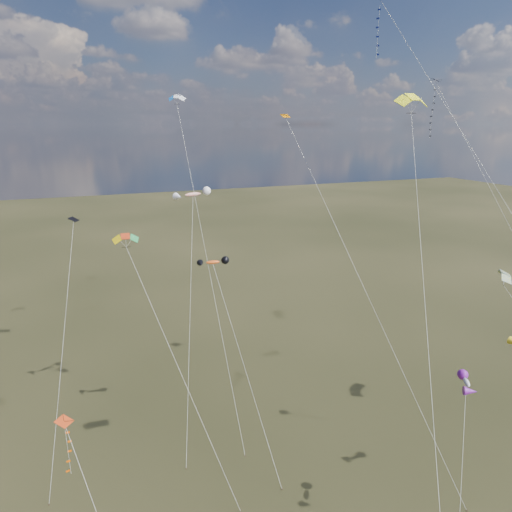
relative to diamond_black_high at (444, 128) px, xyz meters
name	(u,v)px	position (x,y,z in m)	size (l,w,h in m)	color
diamond_black_high	(444,128)	(0.00, 0.00, 0.00)	(4.13, 28.57, 36.57)	black
diamond_navy_tall	(405,67)	(-11.05, -6.44, 5.17)	(5.67, 37.88, 42.73)	#121B50
diamond_black_mid	(67,293)	(-40.58, 2.84, -15.03)	(4.98, 12.12, 22.80)	black
diamond_red_low	(70,454)	(-40.96, -12.33, -21.46)	(4.12, 7.86, 12.41)	#C03812
diamond_orange_center	(340,234)	(-15.94, -5.21, -9.66)	(8.56, 21.11, 32.59)	#DA7300
parafoil_yellow	(413,99)	(-14.71, -12.37, 2.13)	(11.87, 21.76, 34.23)	#F7FB1D
parafoil_blue_white	(177,99)	(-26.20, 17.06, 3.31)	(2.28, 24.14, 35.44)	blue
parafoil_striped	(505,273)	(3.06, -8.08, -14.97)	(7.33, 13.18, 17.05)	yellow
parafoil_tricolor	(126,238)	(-35.20, -2.03, -9.04)	(7.87, 10.83, 22.88)	#DFBC0A
novelty_orange_black	(213,263)	(-26.23, 2.62, -13.62)	(3.56, 14.54, 18.21)	#DD5017
novelty_white_purple	(466,383)	(-12.84, -19.05, -18.38)	(6.18, 7.56, 13.34)	silver
novelty_redwhite_stripe	(193,195)	(-26.99, 7.34, -7.09)	(6.90, 14.13, 24.81)	red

